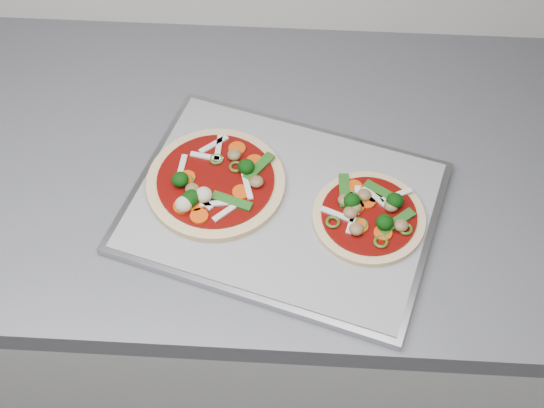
{
  "coord_description": "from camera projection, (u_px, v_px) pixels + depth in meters",
  "views": [
    {
      "loc": [
        -0.2,
        0.59,
        1.77
      ],
      "look_at": [
        -0.24,
        1.2,
        0.93
      ],
      "focal_mm": 50.0,
      "sensor_mm": 36.0,
      "label": 1
    }
  ],
  "objects": [
    {
      "name": "pizza_left",
      "position": [
        215.0,
        183.0,
        1.07
      ],
      "size": [
        0.25,
        0.25,
        0.03
      ],
      "rotation": [
        0.0,
        0.0,
        -0.36
      ],
      "color": "tan",
      "rests_on": "parchment"
    },
    {
      "name": "pizza_right",
      "position": [
        369.0,
        214.0,
        1.04
      ],
      "size": [
        0.22,
        0.22,
        0.03
      ],
      "rotation": [
        0.0,
        0.0,
        -0.73
      ],
      "color": "tan",
      "rests_on": "parchment"
    },
    {
      "name": "countertop",
      "position": [
        433.0,
        179.0,
        1.13
      ],
      "size": [
        3.6,
        0.6,
        0.04
      ],
      "primitive_type": "cube",
      "color": "#5C5B62",
      "rests_on": "base_cabinet"
    },
    {
      "name": "parchment",
      "position": [
        282.0,
        204.0,
        1.06
      ],
      "size": [
        0.47,
        0.39,
        0.0
      ],
      "primitive_type": "cube",
      "rotation": [
        0.0,
        0.0,
        -0.28
      ],
      "color": "gray",
      "rests_on": "baking_tray"
    },
    {
      "name": "base_cabinet",
      "position": [
        394.0,
        319.0,
        1.49
      ],
      "size": [
        3.6,
        0.6,
        0.86
      ],
      "primitive_type": "cube",
      "color": "beige",
      "rests_on": "ground"
    },
    {
      "name": "baking_tray",
      "position": [
        282.0,
        207.0,
        1.07
      ],
      "size": [
        0.49,
        0.42,
        0.01
      ],
      "primitive_type": "cube",
      "rotation": [
        0.0,
        0.0,
        -0.29
      ],
      "color": "#949499",
      "rests_on": "countertop"
    }
  ]
}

